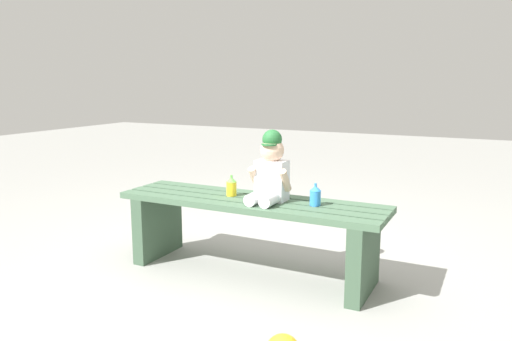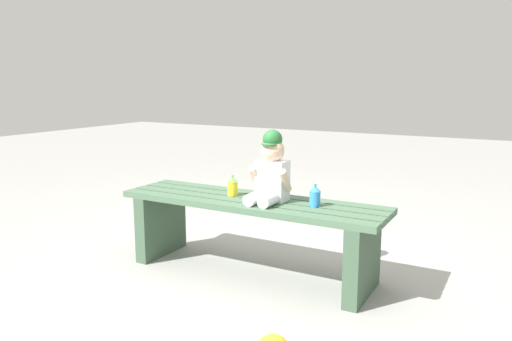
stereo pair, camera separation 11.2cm
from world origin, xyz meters
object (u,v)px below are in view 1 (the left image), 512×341
Objects in this scene: park_bench at (250,223)px; sippy_cup_right at (315,195)px; sippy_cup_left at (231,186)px; child_figure at (271,170)px.

sippy_cup_right is (0.39, 0.02, 0.20)m from park_bench.
park_bench is 12.77× the size of sippy_cup_right.
sippy_cup_left is (-0.14, 0.02, 0.20)m from park_bench.
park_bench is at bearing -174.90° from child_figure.
park_bench is 12.77× the size of sippy_cup_left.
child_figure is at bearing -177.48° from sippy_cup_right.
child_figure is 0.29m from sippy_cup_right.
park_bench is 0.25m from sippy_cup_left.
child_figure reaches higher than sippy_cup_left.
child_figure reaches higher than sippy_cup_right.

